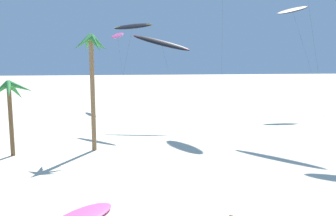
% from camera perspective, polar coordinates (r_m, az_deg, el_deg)
% --- Properties ---
extents(palm_tree_2, '(4.10, 3.77, 6.70)m').
position_cam_1_polar(palm_tree_2, '(34.22, -23.67, 1.74)').
color(palm_tree_2, brown).
rests_on(palm_tree_2, ground).
extents(palm_tree_3, '(3.17, 3.15, 10.73)m').
position_cam_1_polar(palm_tree_3, '(33.71, -11.88, 7.32)').
color(palm_tree_3, olive).
rests_on(palm_tree_3, ground).
extents(flying_kite_1, '(5.20, 4.76, 12.64)m').
position_cam_1_polar(flying_kite_1, '(44.38, -5.57, 12.63)').
color(flying_kite_1, black).
rests_on(flying_kite_1, ground).
extents(flying_kite_3, '(7.22, 7.48, 11.55)m').
position_cam_1_polar(flying_kite_3, '(45.74, -1.07, 10.18)').
color(flying_kite_3, black).
rests_on(flying_kite_3, ground).
extents(flying_kite_4, '(3.22, 10.50, 12.42)m').
position_cam_1_polar(flying_kite_4, '(60.79, -7.96, 11.20)').
color(flying_kite_4, '#EA5193').
rests_on(flying_kite_4, ground).
extents(flying_kite_8, '(5.54, 8.69, 16.25)m').
position_cam_1_polar(flying_kite_8, '(58.49, 18.97, 14.33)').
color(flying_kite_8, black).
rests_on(flying_kite_8, ground).
extents(grounded_kite_0, '(4.16, 4.42, 0.27)m').
position_cam_1_polar(grounded_kite_0, '(21.32, -13.38, -16.20)').
color(grounded_kite_0, '#EA5193').
rests_on(grounded_kite_0, ground).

